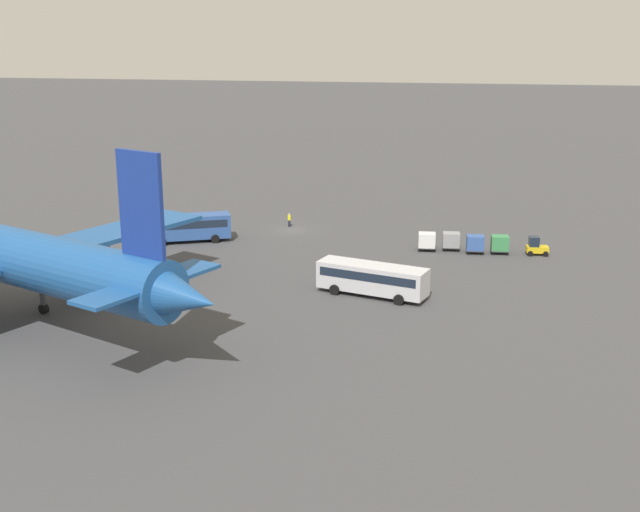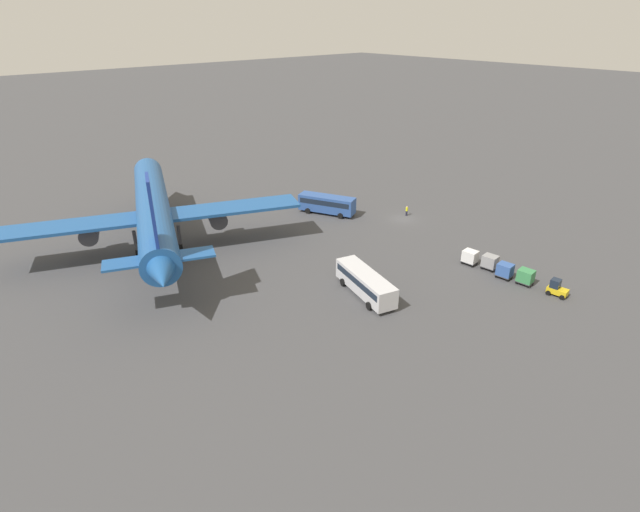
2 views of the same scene
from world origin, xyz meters
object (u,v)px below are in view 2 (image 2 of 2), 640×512
at_px(shuttle_bus_near, 327,203).
at_px(cargo_cart_green, 526,276).
at_px(airplane, 153,210).
at_px(shuttle_bus_far, 365,282).
at_px(baggage_tug, 557,288).
at_px(cargo_cart_white, 470,257).
at_px(cargo_cart_grey, 490,261).
at_px(worker_person, 407,211).
at_px(cargo_cart_blue, 505,270).

height_order(shuttle_bus_near, cargo_cart_green, shuttle_bus_near).
xyz_separation_m(airplane, shuttle_bus_far, (-30.47, -13.19, -4.29)).
height_order(baggage_tug, cargo_cart_white, baggage_tug).
distance_m(cargo_cart_green, cargo_cart_grey, 5.44).
bearing_deg(cargo_cart_green, shuttle_bus_near, 2.99).
bearing_deg(cargo_cart_grey, baggage_tug, 179.97).
xyz_separation_m(baggage_tug, worker_person, (30.31, -7.53, -0.07)).
distance_m(cargo_cart_green, cargo_cart_blue, 2.75).
xyz_separation_m(shuttle_bus_near, baggage_tug, (-40.37, -2.25, -0.99)).
height_order(shuttle_bus_far, cargo_cart_grey, shuttle_bus_far).
bearing_deg(shuttle_bus_near, shuttle_bus_far, 122.49).
bearing_deg(worker_person, airplane, 67.26).
bearing_deg(cargo_cart_grey, cargo_cart_blue, 163.94).
bearing_deg(cargo_cart_green, airplane, 35.90).
distance_m(worker_person, cargo_cart_white, 19.94).
bearing_deg(worker_person, shuttle_bus_near, 44.20).
relative_size(cargo_cart_blue, cargo_cart_grey, 1.00).
bearing_deg(cargo_cart_green, cargo_cart_blue, 8.83).
distance_m(shuttle_bus_far, cargo_cart_grey, 19.13).
height_order(airplane, shuttle_bus_far, airplane).
xyz_separation_m(cargo_cart_green, cargo_cart_white, (8.14, 0.33, 0.00)).
distance_m(baggage_tug, cargo_cart_grey, 9.43).
height_order(airplane, cargo_cart_grey, airplane).
bearing_deg(cargo_cart_white, shuttle_bus_far, 77.24).
height_order(airplane, shuttle_bus_near, airplane).
bearing_deg(cargo_cart_blue, baggage_tug, -173.40).
height_order(worker_person, cargo_cart_green, cargo_cart_green).
bearing_deg(airplane, cargo_cart_white, -116.01).
bearing_deg(cargo_cart_grey, cargo_cart_green, 176.21).
relative_size(worker_person, cargo_cart_blue, 0.82).
relative_size(shuttle_bus_near, cargo_cart_white, 4.81).
xyz_separation_m(cargo_cart_blue, cargo_cart_grey, (2.71, -0.78, 0.00)).
relative_size(shuttle_bus_far, baggage_tug, 4.32).
xyz_separation_m(airplane, baggage_tug, (-46.51, -31.12, -5.17)).
height_order(baggage_tug, cargo_cart_blue, baggage_tug).
distance_m(airplane, cargo_cart_white, 46.17).
bearing_deg(cargo_cart_green, baggage_tug, -174.92).
xyz_separation_m(shuttle_bus_far, cargo_cart_white, (-3.90, -17.25, -0.63)).
bearing_deg(baggage_tug, worker_person, -20.08).
bearing_deg(shuttle_bus_far, shuttle_bus_near, -17.42).
bearing_deg(airplane, cargo_cart_blue, -120.21).
bearing_deg(airplane, shuttle_bus_near, -79.55).
relative_size(shuttle_bus_near, cargo_cart_blue, 4.81).
bearing_deg(cargo_cart_grey, worker_person, -19.83).
distance_m(shuttle_bus_near, baggage_tug, 40.45).
distance_m(baggage_tug, cargo_cart_blue, 6.76).
bearing_deg(cargo_cart_green, worker_person, -16.69).
bearing_deg(cargo_cart_white, shuttle_bus_near, 3.17).
bearing_deg(baggage_tug, cargo_cart_green, -1.04).
distance_m(worker_person, cargo_cart_green, 27.47).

